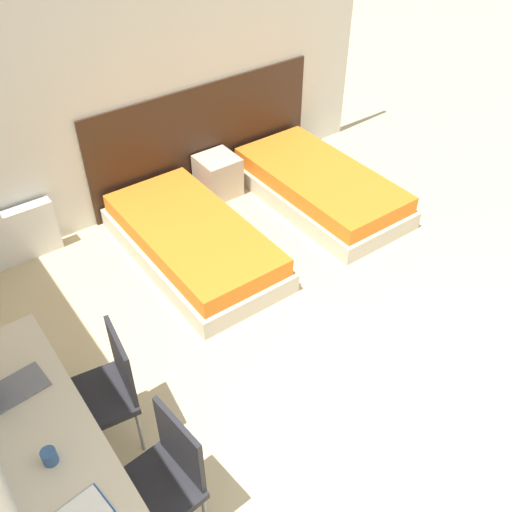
{
  "coord_description": "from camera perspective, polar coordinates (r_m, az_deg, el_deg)",
  "views": [
    {
      "loc": [
        -2.04,
        -0.5,
        3.47
      ],
      "look_at": [
        0.0,
        2.3,
        0.55
      ],
      "focal_mm": 40.0,
      "sensor_mm": 36.0,
      "label": 1
    }
  ],
  "objects": [
    {
      "name": "nightstand",
      "position": [
        6.14,
        -3.83,
        8.04
      ],
      "size": [
        0.4,
        0.4,
        0.43
      ],
      "color": "beige",
      "rests_on": "ground_plane"
    },
    {
      "name": "radiator",
      "position": [
        5.63,
        -22.69,
        1.88
      ],
      "size": [
        0.71,
        0.12,
        0.53
      ],
      "color": "silver",
      "rests_on": "ground_plane"
    },
    {
      "name": "chair_near_notebook",
      "position": [
        3.4,
        -9.39,
        -21.06
      ],
      "size": [
        0.49,
        0.49,
        0.92
      ],
      "rotation": [
        0.0,
        0.0,
        0.1
      ],
      "color": "#232328",
      "rests_on": "ground_plane"
    },
    {
      "name": "desk",
      "position": [
        3.5,
        -19.13,
        -18.96
      ],
      "size": [
        0.51,
        2.05,
        0.75
      ],
      "color": "beige",
      "rests_on": "ground_plane"
    },
    {
      "name": "headboard_panel",
      "position": [
        6.13,
        -5.19,
        11.75
      ],
      "size": [
        2.63,
        0.03,
        1.14
      ],
      "color": "#382316",
      "rests_on": "ground_plane"
    },
    {
      "name": "bed_near_door",
      "position": [
        6.05,
        6.39,
        6.88
      ],
      "size": [
        0.97,
        1.92,
        0.36
      ],
      "color": "beige",
      "rests_on": "ground_plane"
    },
    {
      "name": "bed_near_window",
      "position": [
        5.3,
        -6.33,
        1.46
      ],
      "size": [
        0.97,
        1.92,
        0.36
      ],
      "color": "beige",
      "rests_on": "ground_plane"
    },
    {
      "name": "wall_back",
      "position": [
        5.54,
        -12.21,
        16.8
      ],
      "size": [
        5.39,
        0.05,
        2.7
      ],
      "color": "silver",
      "rests_on": "ground_plane"
    },
    {
      "name": "chair_near_laptop",
      "position": [
        3.81,
        -14.92,
        -12.67
      ],
      "size": [
        0.5,
        0.5,
        0.92
      ],
      "rotation": [
        0.0,
        0.0,
        -0.13
      ],
      "color": "#232328",
      "rests_on": "ground_plane"
    },
    {
      "name": "mug",
      "position": [
        3.28,
        -19.96,
        -18.33
      ],
      "size": [
        0.08,
        0.08,
        0.09
      ],
      "color": "#2D5184",
      "rests_on": "desk"
    },
    {
      "name": "laptop",
      "position": [
        3.61,
        -23.78,
        -11.81
      ],
      "size": [
        0.36,
        0.25,
        0.35
      ],
      "rotation": [
        0.0,
        0.0,
        0.09
      ],
      "color": "slate",
      "rests_on": "desk"
    }
  ]
}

